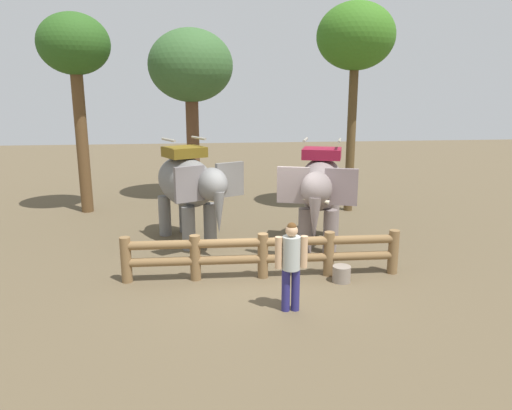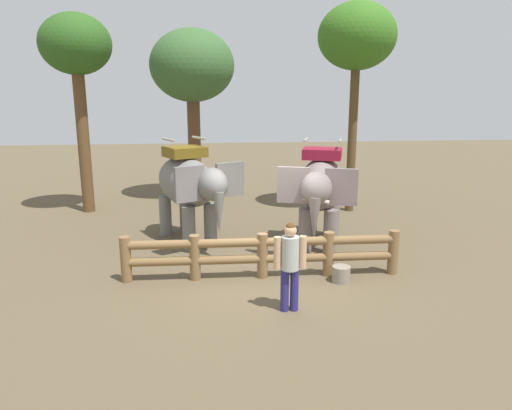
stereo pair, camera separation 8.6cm
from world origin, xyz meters
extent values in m
plane|color=brown|center=(0.00, 0.00, 0.00)|extent=(60.00, 60.00, 0.00)
cylinder|color=brown|center=(-3.08, 0.01, 0.53)|extent=(0.24, 0.24, 1.05)
cylinder|color=brown|center=(-1.54, -0.04, 0.53)|extent=(0.24, 0.24, 1.05)
cylinder|color=brown|center=(0.00, -0.08, 0.53)|extent=(0.24, 0.24, 1.05)
cylinder|color=brown|center=(1.54, -0.12, 0.53)|extent=(0.24, 0.24, 1.05)
cylinder|color=brown|center=(3.08, -0.17, 0.53)|extent=(0.24, 0.24, 1.05)
cylinder|color=brown|center=(0.00, -0.08, 0.45)|extent=(6.16, 0.38, 0.20)
cylinder|color=brown|center=(0.00, -0.08, 0.85)|extent=(6.16, 0.38, 0.20)
cylinder|color=slate|center=(-1.14, 2.45, 0.60)|extent=(0.36, 0.36, 1.20)
cylinder|color=slate|center=(-1.73, 2.15, 0.60)|extent=(0.36, 0.36, 1.20)
cylinder|color=slate|center=(-1.88, 3.89, 0.60)|extent=(0.36, 0.36, 1.20)
cylinder|color=slate|center=(-2.46, 3.59, 0.60)|extent=(0.36, 0.36, 1.20)
ellipsoid|color=slate|center=(-1.80, 3.02, 1.72)|extent=(2.29, 2.94, 1.40)
ellipsoid|color=slate|center=(-1.08, 1.60, 1.89)|extent=(1.09, 1.15, 0.85)
cube|color=slate|center=(-0.61, 1.96, 1.94)|extent=(0.77, 0.47, 0.90)
cube|color=slate|center=(-1.65, 1.43, 1.94)|extent=(0.77, 0.47, 0.90)
cone|color=slate|center=(-0.94, 1.32, 1.21)|extent=(0.32, 0.32, 1.10)
cube|color=brown|center=(-1.80, 3.02, 2.56)|extent=(1.31, 1.26, 0.28)
cylinder|color=#A59E8C|center=(-1.40, 3.23, 2.92)|extent=(0.43, 0.75, 0.07)
cylinder|color=#A59E8C|center=(-2.21, 2.81, 2.92)|extent=(0.43, 0.75, 0.07)
cylinder|color=slate|center=(1.97, 1.37, 0.60)|extent=(0.36, 0.36, 1.20)
cylinder|color=slate|center=(1.35, 1.57, 0.60)|extent=(0.36, 0.36, 1.20)
cylinder|color=slate|center=(2.48, 2.90, 0.60)|extent=(0.36, 0.36, 1.20)
cylinder|color=slate|center=(1.85, 3.11, 0.60)|extent=(0.36, 0.36, 1.20)
ellipsoid|color=slate|center=(1.91, 2.24, 1.72)|extent=(1.98, 2.93, 1.40)
ellipsoid|color=slate|center=(1.41, 0.73, 1.89)|extent=(1.01, 1.09, 0.85)
cube|color=gray|center=(2.00, 0.65, 1.94)|extent=(0.79, 0.36, 0.90)
cube|color=slate|center=(0.90, 1.01, 1.94)|extent=(0.79, 0.36, 0.90)
cone|color=slate|center=(1.31, 0.43, 1.21)|extent=(0.32, 0.32, 1.10)
cone|color=beige|center=(1.49, 0.46, 1.65)|extent=(0.37, 0.21, 0.15)
cone|color=beige|center=(1.19, 0.56, 1.65)|extent=(0.37, 0.21, 0.15)
cube|color=maroon|center=(1.91, 2.24, 2.56)|extent=(1.25, 1.17, 0.28)
cylinder|color=#A59E8C|center=(2.35, 2.09, 2.92)|extent=(0.32, 0.79, 0.07)
cylinder|color=#A59E8C|center=(1.48, 2.38, 2.92)|extent=(0.32, 0.79, 0.07)
cylinder|color=navy|center=(0.41, -1.84, 0.43)|extent=(0.16, 0.16, 0.86)
cylinder|color=navy|center=(0.22, -1.83, 0.43)|extent=(0.16, 0.16, 0.86)
cylinder|color=#AEB6B2|center=(0.31, -1.84, 1.18)|extent=(0.35, 0.35, 0.66)
cylinder|color=tan|center=(0.56, -1.84, 1.20)|extent=(0.14, 0.14, 0.62)
cylinder|color=tan|center=(0.07, -1.83, 1.20)|extent=(0.14, 0.14, 0.62)
sphere|color=tan|center=(0.31, -1.84, 1.63)|extent=(0.24, 0.24, 0.24)
sphere|color=#593819|center=(0.31, -1.84, 1.69)|extent=(0.18, 0.18, 0.18)
cylinder|color=brown|center=(-5.43, 6.84, 2.54)|extent=(0.41, 0.41, 5.08)
ellipsoid|color=#2A561B|center=(-5.43, 6.84, 5.73)|extent=(2.37, 2.37, 2.01)
cylinder|color=brown|center=(3.91, 5.94, 2.64)|extent=(0.31, 0.31, 5.28)
ellipsoid|color=#356B1C|center=(3.91, 5.94, 6.00)|extent=(2.62, 2.62, 2.23)
cylinder|color=brown|center=(-1.64, 8.61, 2.14)|extent=(0.50, 0.50, 4.28)
ellipsoid|color=#375F2E|center=(-1.64, 8.61, 5.16)|extent=(3.21, 3.21, 2.73)
cylinder|color=gray|center=(1.73, -0.54, 0.18)|extent=(0.41, 0.41, 0.37)
camera|label=1|loc=(-1.36, -10.29, 4.17)|focal=33.32mm
camera|label=2|loc=(-1.27, -10.30, 4.17)|focal=33.32mm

